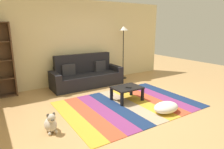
% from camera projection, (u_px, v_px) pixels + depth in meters
% --- Properties ---
extents(ground_plane, '(14.00, 14.00, 0.00)m').
position_uv_depth(ground_plane, '(124.00, 106.00, 4.77)').
color(ground_plane, tan).
extents(back_wall, '(6.80, 0.10, 2.70)m').
position_uv_depth(back_wall, '(80.00, 42.00, 6.53)').
color(back_wall, beige).
rests_on(back_wall, ground_plane).
extents(rug, '(3.20, 2.30, 0.01)m').
position_uv_depth(rug, '(128.00, 104.00, 4.85)').
color(rug, gold).
rests_on(rug, ground_plane).
extents(couch, '(2.26, 0.80, 1.00)m').
position_uv_depth(couch, '(86.00, 75.00, 6.33)').
color(couch, black).
rests_on(couch, ground_plane).
extents(coffee_table, '(0.73, 0.55, 0.36)m').
position_uv_depth(coffee_table, '(127.00, 89.00, 5.05)').
color(coffee_table, black).
rests_on(coffee_table, rug).
extents(pouf, '(0.61, 0.42, 0.23)m').
position_uv_depth(pouf, '(166.00, 107.00, 4.37)').
color(pouf, white).
rests_on(pouf, rug).
extents(dog, '(0.22, 0.35, 0.40)m').
position_uv_depth(dog, '(51.00, 124.00, 3.57)').
color(dog, beige).
rests_on(dog, ground_plane).
extents(standing_lamp, '(0.32, 0.32, 1.87)m').
position_uv_depth(standing_lamp, '(123.00, 35.00, 6.93)').
color(standing_lamp, black).
rests_on(standing_lamp, ground_plane).
extents(tv_remote, '(0.12, 0.15, 0.02)m').
position_uv_depth(tv_remote, '(129.00, 87.00, 4.96)').
color(tv_remote, black).
rests_on(tv_remote, coffee_table).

